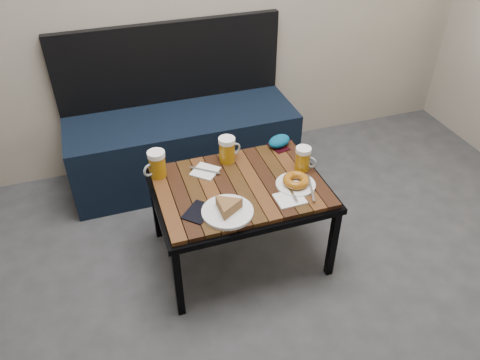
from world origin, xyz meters
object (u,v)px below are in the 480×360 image
object	(u,v)px
bench	(183,139)
beer_mug_right	(303,159)
plate_bagel	(296,182)
cafe_table	(240,192)
passport_burgundy	(279,147)
knit_pouch	(279,141)
beer_mug_left	(157,164)
passport_navy	(198,212)
beer_mug_centre	(227,149)
plate_pie	(227,209)

from	to	relation	value
bench	beer_mug_right	size ratio (longest dim) A/B	11.26
bench	plate_bagel	xyz separation A→B (m)	(0.37, -0.91, 0.22)
cafe_table	passport_burgundy	size ratio (longest dim) A/B	7.58
bench	passport_burgundy	bearing A→B (deg)	-53.40
cafe_table	knit_pouch	bearing A→B (deg)	39.92
beer_mug_left	knit_pouch	bearing A→B (deg)	159.14
beer_mug_left	passport_navy	size ratio (longest dim) A/B	0.98
beer_mug_centre	passport_burgundy	world-z (taller)	beer_mug_centre
plate_bagel	passport_navy	distance (m)	0.50
bench	knit_pouch	distance (m)	0.73
passport_navy	knit_pouch	size ratio (longest dim) A/B	1.04
beer_mug_left	passport_navy	distance (m)	0.36
beer_mug_left	passport_burgundy	size ratio (longest dim) A/B	1.25
plate_pie	knit_pouch	bearing A→B (deg)	45.67
beer_mug_centre	beer_mug_left	bearing A→B (deg)	166.47
beer_mug_left	passport_navy	xyz separation A→B (m)	(0.12, -0.34, -0.07)
cafe_table	beer_mug_left	size ratio (longest dim) A/B	6.05
beer_mug_left	plate_pie	xyz separation A→B (m)	(0.24, -0.38, -0.04)
beer_mug_left	knit_pouch	distance (m)	0.68
cafe_table	passport_navy	size ratio (longest dim) A/B	5.95
passport_navy	beer_mug_centre	bearing A→B (deg)	98.71
cafe_table	beer_mug_centre	size ratio (longest dim) A/B	6.13
bench	beer_mug_left	xyz separation A→B (m)	(-0.25, -0.61, 0.27)
beer_mug_centre	beer_mug_right	distance (m)	0.39
beer_mug_centre	plate_pie	xyz separation A→B (m)	(-0.12, -0.40, -0.04)
plate_bagel	knit_pouch	size ratio (longest dim) A/B	1.84
bench	beer_mug_left	distance (m)	0.71
beer_mug_right	passport_burgundy	world-z (taller)	beer_mug_right
beer_mug_left	beer_mug_right	bearing A→B (deg)	140.03
knit_pouch	beer_mug_left	bearing A→B (deg)	-174.93
beer_mug_left	knit_pouch	size ratio (longest dim) A/B	1.02
cafe_table	beer_mug_left	bearing A→B (deg)	151.09
plate_pie	beer_mug_left	bearing A→B (deg)	122.51
bench	beer_mug_centre	size ratio (longest dim) A/B	10.22
cafe_table	passport_burgundy	bearing A→B (deg)	38.98
passport_navy	knit_pouch	world-z (taller)	knit_pouch
bench	cafe_table	bearing A→B (deg)	-82.04
beer_mug_centre	passport_navy	bearing A→B (deg)	-141.06
beer_mug_right	passport_navy	distance (m)	0.61
passport_navy	passport_burgundy	size ratio (longest dim) A/B	1.27
bench	cafe_table	world-z (taller)	bench
passport_burgundy	knit_pouch	xyz separation A→B (m)	(0.01, 0.01, 0.03)
beer_mug_left	plate_bagel	xyz separation A→B (m)	(0.61, -0.29, -0.05)
beer_mug_right	plate_pie	size ratio (longest dim) A/B	0.53
plate_pie	plate_bagel	xyz separation A→B (m)	(0.37, 0.09, -0.00)
passport_navy	bench	bearing A→B (deg)	126.17
beer_mug_right	cafe_table	bearing A→B (deg)	-134.29
beer_mug_right	passport_burgundy	xyz separation A→B (m)	(-0.04, 0.22, -0.06)
cafe_table	passport_burgundy	xyz separation A→B (m)	(0.31, 0.25, 0.05)
plate_bagel	passport_navy	bearing A→B (deg)	-175.35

